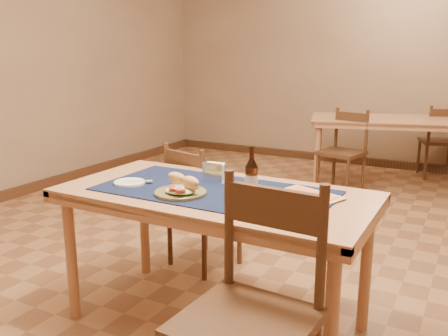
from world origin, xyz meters
The scene contains 15 objects.
room centered at (0.00, 0.00, 1.40)m, with size 6.04×7.04×2.84m.
main_table centered at (0.00, -0.80, 0.67)m, with size 1.60×0.80×0.75m.
placemat centered at (0.00, -0.80, 0.75)m, with size 1.20×0.60×0.01m, color #101C3C.
baseboard centered at (0.00, 0.00, 0.05)m, with size 6.00×7.00×0.10m.
back_table centered at (0.30, 2.62, 0.67)m, with size 1.88×1.30×0.75m.
chair_main_far centered at (-0.44, -0.22, 0.45)m, with size 0.49×0.49×0.86m.
chair_main_near centered at (0.50, -1.41, 0.51)m, with size 0.48×0.48×0.99m.
chair_back_near centered at (-0.06, 2.05, 0.46)m, with size 0.49×0.49×0.88m.
chair_back_far centered at (0.78, 3.20, 0.45)m, with size 0.51×0.51×0.87m.
sandwich_plate centered at (-0.10, -0.95, 0.78)m, with size 0.26×0.26×0.10m.
side_plate centered at (-0.46, -0.91, 0.76)m, with size 0.17×0.17×0.01m.
fork centered at (-0.41, -0.88, 0.77)m, with size 0.13×0.09×0.00m.
beer_bottle centered at (0.20, -0.79, 0.85)m, with size 0.07×0.07×0.24m.
napkin_holder centered at (-0.08, -0.67, 0.81)m, with size 0.13×0.05×0.11m.
menu_card centered at (0.45, -0.68, 0.76)m, with size 0.38×0.33×0.01m.
Camera 1 is at (1.16, -2.83, 1.43)m, focal length 38.00 mm.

